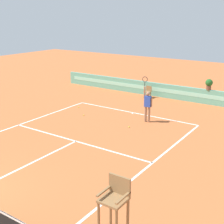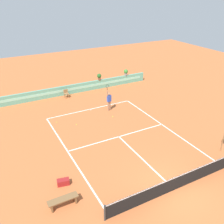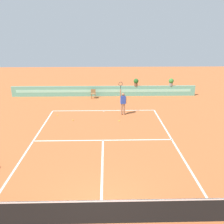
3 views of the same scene
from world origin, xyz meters
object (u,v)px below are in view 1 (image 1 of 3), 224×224
(umpire_chair, at_px, (115,209))
(potted_plant_right, at_px, (209,84))
(tennis_ball_near_baseline, at_px, (79,107))
(ball_kid_chair, at_px, (148,91))
(tennis_player, at_px, (147,104))
(tennis_ball_mid_court, at_px, (129,127))
(tennis_ball_by_sideline, at_px, (84,115))

(umpire_chair, xyz_separation_m, potted_plant_right, (-2.54, 15.13, 0.07))
(umpire_chair, bearing_deg, tennis_ball_near_baseline, 133.92)
(ball_kid_chair, xyz_separation_m, tennis_player, (2.50, -4.80, 0.57))
(tennis_ball_mid_court, bearing_deg, potted_plant_right, 73.83)
(tennis_ball_by_sideline, bearing_deg, potted_plant_right, 51.43)
(umpire_chair, relative_size, tennis_ball_mid_court, 31.47)
(tennis_ball_mid_court, relative_size, potted_plant_right, 0.09)
(tennis_ball_by_sideline, bearing_deg, tennis_ball_near_baseline, 140.20)
(umpire_chair, height_order, tennis_player, tennis_player)
(tennis_ball_near_baseline, bearing_deg, tennis_player, 0.39)
(tennis_ball_near_baseline, xyz_separation_m, tennis_ball_by_sideline, (1.33, -1.11, 0.00))
(tennis_ball_near_baseline, height_order, tennis_ball_mid_court, same)
(ball_kid_chair, xyz_separation_m, tennis_ball_mid_court, (2.15, -6.17, -0.44))
(tennis_ball_mid_court, height_order, potted_plant_right, potted_plant_right)
(tennis_ball_mid_court, bearing_deg, tennis_player, 75.70)
(umpire_chair, distance_m, tennis_ball_near_baseline, 13.33)
(ball_kid_chair, bearing_deg, umpire_chair, -65.06)
(potted_plant_right, bearing_deg, ball_kid_chair, -170.00)
(tennis_ball_mid_court, bearing_deg, ball_kid_chair, 109.20)
(umpire_chair, relative_size, tennis_ball_near_baseline, 31.47)
(tennis_ball_mid_court, xyz_separation_m, potted_plant_right, (2.00, 6.91, 1.38))
(umpire_chair, xyz_separation_m, tennis_ball_by_sideline, (-7.87, 8.45, -1.31))
(tennis_ball_near_baseline, bearing_deg, tennis_ball_mid_court, -16.02)
(tennis_ball_mid_court, xyz_separation_m, tennis_ball_by_sideline, (-3.32, 0.23, 0.00))
(umpire_chair, xyz_separation_m, tennis_ball_near_baseline, (-9.20, 9.56, -1.31))
(tennis_ball_near_baseline, height_order, potted_plant_right, potted_plant_right)
(tennis_ball_by_sideline, bearing_deg, tennis_ball_mid_court, -3.88)
(tennis_player, xyz_separation_m, tennis_ball_near_baseline, (-5.01, -0.03, -1.02))
(tennis_player, xyz_separation_m, tennis_ball_mid_court, (-0.35, -1.37, -1.02))
(tennis_ball_near_baseline, relative_size, tennis_ball_mid_court, 1.00)
(tennis_ball_mid_court, height_order, tennis_ball_by_sideline, same)
(tennis_player, bearing_deg, ball_kid_chair, 117.49)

